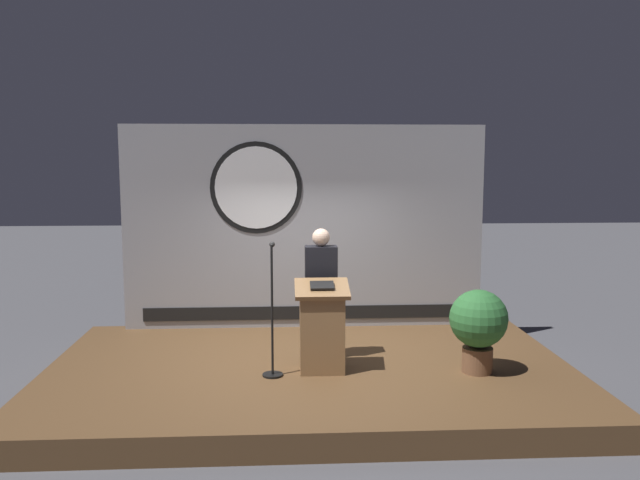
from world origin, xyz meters
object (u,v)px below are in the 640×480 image
speaker_person (321,293)px  microphone_stand (272,329)px  podium (322,328)px  potted_plant (478,323)px

speaker_person → microphone_stand: (-0.60, -0.57, -0.30)m
podium → microphone_stand: (-0.58, -0.09, 0.03)m
speaker_person → podium: bearing=-92.1°
podium → microphone_stand: 0.59m
microphone_stand → potted_plant: microphone_stand is taller
microphone_stand → potted_plant: size_ratio=1.56×
podium → potted_plant: 1.85m
speaker_person → microphone_stand: 0.88m
podium → speaker_person: (0.02, 0.48, 0.32)m
podium → microphone_stand: size_ratio=0.70×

